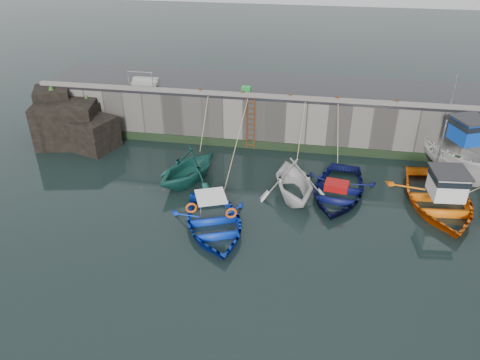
% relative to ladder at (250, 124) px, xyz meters
% --- Properties ---
extents(ground, '(120.00, 120.00, 0.00)m').
position_rel_ladder_xyz_m(ground, '(2.00, -9.91, -1.59)').
color(ground, black).
rests_on(ground, ground).
extents(quay_back, '(30.00, 5.00, 3.00)m').
position_rel_ladder_xyz_m(quay_back, '(2.00, 2.59, -0.09)').
color(quay_back, slate).
rests_on(quay_back, ground).
extents(road_back, '(30.00, 5.00, 0.16)m').
position_rel_ladder_xyz_m(road_back, '(2.00, 2.59, 1.49)').
color(road_back, black).
rests_on(road_back, quay_back).
extents(kerb_back, '(30.00, 0.30, 0.20)m').
position_rel_ladder_xyz_m(kerb_back, '(2.00, 0.24, 1.67)').
color(kerb_back, slate).
rests_on(kerb_back, road_back).
extents(algae_back, '(30.00, 0.08, 0.50)m').
position_rel_ladder_xyz_m(algae_back, '(2.00, 0.05, -1.34)').
color(algae_back, black).
rests_on(algae_back, ground).
extents(rock_outcrop, '(5.85, 4.24, 3.41)m').
position_rel_ladder_xyz_m(rock_outcrop, '(-10.92, -0.80, -0.33)').
color(rock_outcrop, black).
rests_on(rock_outcrop, ground).
extents(ladder, '(0.51, 0.08, 3.20)m').
position_rel_ladder_xyz_m(ladder, '(0.00, 0.00, 0.00)').
color(ladder, '#3F1E0F').
rests_on(ladder, ground).
extents(boat_near_white, '(5.06, 5.34, 2.22)m').
position_rel_ladder_xyz_m(boat_near_white, '(-2.61, -4.41, -1.59)').
color(boat_near_white, '#164F45').
rests_on(boat_near_white, ground).
extents(boat_near_white_rope, '(0.04, 3.28, 3.10)m').
position_rel_ladder_xyz_m(boat_near_white_rope, '(-2.61, -0.91, -1.59)').
color(boat_near_white_rope, tan).
rests_on(boat_near_white_rope, ground).
extents(boat_near_blue, '(5.37, 6.19, 1.07)m').
position_rel_ladder_xyz_m(boat_near_blue, '(-0.41, -8.30, -1.59)').
color(boat_near_blue, '#0C32BB').
rests_on(boat_near_blue, ground).
extents(boat_near_blue_rope, '(0.04, 6.44, 3.10)m').
position_rel_ladder_xyz_m(boat_near_blue_rope, '(-0.41, -2.86, -1.59)').
color(boat_near_blue_rope, tan).
rests_on(boat_near_blue_rope, ground).
extents(boat_near_blacktrim, '(4.72, 5.12, 2.26)m').
position_rel_ladder_xyz_m(boat_near_blacktrim, '(2.90, -4.92, -1.59)').
color(boat_near_blacktrim, silver).
rests_on(boat_near_blacktrim, ground).
extents(boat_near_blacktrim_rope, '(0.04, 3.61, 3.10)m').
position_rel_ladder_xyz_m(boat_near_blacktrim_rope, '(2.90, -1.17, -1.59)').
color(boat_near_blacktrim_rope, tan).
rests_on(boat_near_blacktrim_rope, ground).
extents(boat_near_navy, '(4.56, 5.81, 1.09)m').
position_rel_ladder_xyz_m(boat_near_navy, '(5.10, -4.48, -1.59)').
color(boat_near_navy, '#0A0F44').
rests_on(boat_near_navy, ground).
extents(boat_near_navy_rope, '(0.04, 3.32, 3.10)m').
position_rel_ladder_xyz_m(boat_near_navy_rope, '(5.10, -0.95, -1.59)').
color(boat_near_navy_rope, tan).
rests_on(boat_near_navy_rope, ground).
extents(boat_far_white, '(4.47, 6.42, 5.32)m').
position_rel_ladder_xyz_m(boat_far_white, '(11.32, -0.74, -0.60)').
color(boat_far_white, white).
rests_on(boat_far_white, ground).
extents(boat_far_orange, '(4.95, 6.54, 4.28)m').
position_rel_ladder_xyz_m(boat_far_orange, '(9.86, -4.67, -1.18)').
color(boat_far_orange, orange).
rests_on(boat_far_orange, ground).
extents(fish_crate, '(0.54, 0.39, 0.28)m').
position_rel_ladder_xyz_m(fish_crate, '(-0.45, 1.17, 1.71)').
color(fish_crate, green).
rests_on(fish_crate, road_back).
extents(railing, '(1.60, 1.05, 1.00)m').
position_rel_ladder_xyz_m(railing, '(-6.75, 1.33, 1.77)').
color(railing, '#A5A8AD').
rests_on(railing, road_back).
extents(bollard_a, '(0.18, 0.18, 0.28)m').
position_rel_ladder_xyz_m(bollard_a, '(-3.00, 0.34, 1.71)').
color(bollard_a, '#3F1E0F').
rests_on(bollard_a, road_back).
extents(bollard_b, '(0.18, 0.18, 0.28)m').
position_rel_ladder_xyz_m(bollard_b, '(-0.50, 0.34, 1.71)').
color(bollard_b, '#3F1E0F').
rests_on(bollard_b, road_back).
extents(bollard_c, '(0.18, 0.18, 0.28)m').
position_rel_ladder_xyz_m(bollard_c, '(2.20, 0.34, 1.71)').
color(bollard_c, '#3F1E0F').
rests_on(bollard_c, road_back).
extents(bollard_d, '(0.18, 0.18, 0.28)m').
position_rel_ladder_xyz_m(bollard_d, '(4.80, 0.34, 1.71)').
color(bollard_d, '#3F1E0F').
rests_on(bollard_d, road_back).
extents(bollard_e, '(0.18, 0.18, 0.28)m').
position_rel_ladder_xyz_m(bollard_e, '(8.00, 0.34, 1.71)').
color(bollard_e, '#3F1E0F').
rests_on(bollard_e, road_back).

